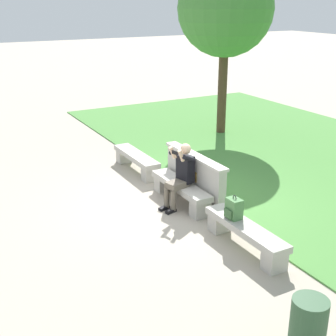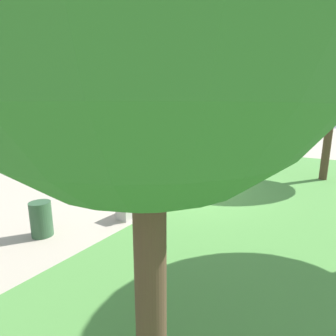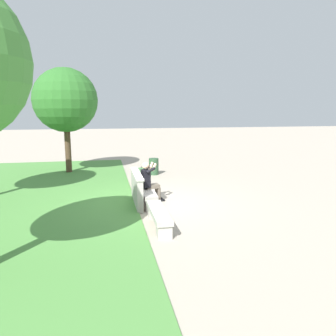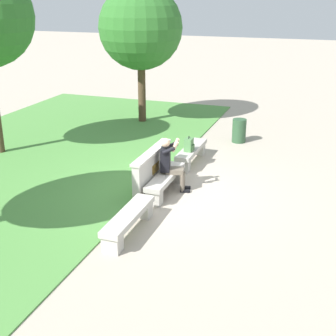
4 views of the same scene
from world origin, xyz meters
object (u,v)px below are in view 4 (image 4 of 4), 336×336
at_px(bench_near, 165,180).
at_px(backpack, 189,145).
at_px(person_photographer, 170,162).
at_px(trash_bin, 239,131).
at_px(bench_mid, 191,153).
at_px(bench_main, 129,220).
at_px(tree_behind_wall, 141,28).

relative_size(bench_near, backpack, 4.38).
height_order(person_photographer, backpack, person_photographer).
bearing_deg(person_photographer, trash_bin, -10.48).
bearing_deg(trash_bin, bench_mid, 159.37).
distance_m(bench_main, bench_mid, 4.36).
bearing_deg(bench_main, bench_mid, 0.00).
xyz_separation_m(backpack, tree_behind_wall, (3.97, 3.01, 2.73)).
distance_m(bench_near, trash_bin, 4.63).
relative_size(person_photographer, trash_bin, 1.76).
height_order(person_photographer, tree_behind_wall, tree_behind_wall).
relative_size(bench_mid, trash_bin, 2.50).
relative_size(backpack, trash_bin, 0.57).
bearing_deg(bench_near, bench_main, 180.00).
height_order(person_photographer, trash_bin, person_photographer).
bearing_deg(person_photographer, backpack, 1.65).
bearing_deg(trash_bin, bench_near, 168.93).
height_order(bench_main, bench_near, same).
relative_size(bench_main, backpack, 4.38).
distance_m(bench_near, tree_behind_wall, 7.23).
relative_size(bench_mid, person_photographer, 1.42).
bearing_deg(bench_near, backpack, -0.79).
bearing_deg(bench_mid, backpack, -175.47).
bearing_deg(bench_main, person_photographer, -1.85).
xyz_separation_m(backpack, trash_bin, (2.68, -0.86, -0.25)).
bearing_deg(bench_near, person_photographer, -27.94).
height_order(bench_near, backpack, backpack).
relative_size(bench_main, person_photographer, 1.42).
bearing_deg(bench_mid, trash_bin, -20.63).
bearing_deg(bench_near, tree_behind_wall, 27.16).
xyz_separation_m(bench_main, backpack, (4.04, -0.03, 0.33)).
bearing_deg(bench_main, tree_behind_wall, 20.47).
distance_m(bench_main, tree_behind_wall, 9.08).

